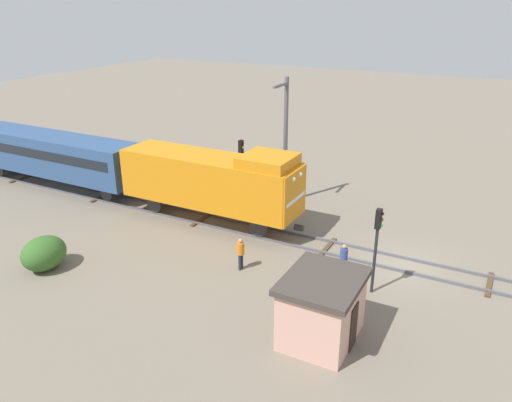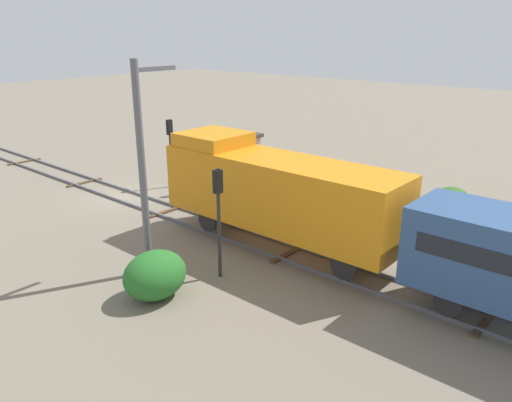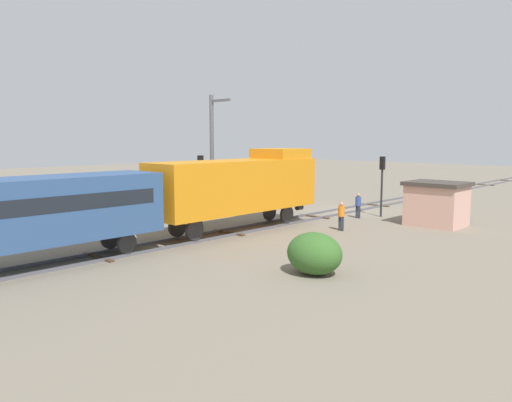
{
  "view_description": "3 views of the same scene",
  "coord_description": "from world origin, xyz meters",
  "views": [
    {
      "loc": [
        -23.3,
        -3.89,
        12.58
      ],
      "look_at": [
        0.55,
        8.79,
        1.69
      ],
      "focal_mm": 35.0,
      "sensor_mm": 36.0,
      "label": 1
    },
    {
      "loc": [
        15.85,
        24.0,
        9.16
      ],
      "look_at": [
        -1.44,
        9.09,
        1.37
      ],
      "focal_mm": 35.0,
      "sensor_mm": 36.0,
      "label": 2
    },
    {
      "loc": [
        -20.39,
        31.55,
        5.4
      ],
      "look_at": [
        -0.24,
        10.23,
        1.71
      ],
      "focal_mm": 35.0,
      "sensor_mm": 36.0,
      "label": 3
    }
  ],
  "objects": [
    {
      "name": "worker_near_track",
      "position": [
        -2.4,
        2.39,
        1.0
      ],
      "size": [
        0.38,
        0.38,
        1.7
      ],
      "rotation": [
        0.0,
        0.0,
        6.26
      ],
      "color": "#262B38",
      "rests_on": "ground"
    },
    {
      "name": "bush_mid",
      "position": [
        6.07,
        10.78,
        0.88
      ],
      "size": [
        2.41,
        1.97,
        1.75
      ],
      "primitive_type": "ellipsoid",
      "color": "#256726",
      "rests_on": "ground"
    },
    {
      "name": "worker_by_signal",
      "position": [
        -4.2,
        7.13,
        1.0
      ],
      "size": [
        0.38,
        0.38,
        1.7
      ],
      "rotation": [
        0.0,
        0.0,
        1.23
      ],
      "color": "#262B38",
      "rests_on": "ground"
    },
    {
      "name": "railway_track",
      "position": [
        0.0,
        0.0,
        0.07
      ],
      "size": [
        2.4,
        97.89,
        0.16
      ],
      "color": "#595960",
      "rests_on": "ground"
    },
    {
      "name": "locomotive",
      "position": [
        0.0,
        11.41,
        2.77
      ],
      "size": [
        2.9,
        11.6,
        4.6
      ],
      "color": "orange",
      "rests_on": "railway_track"
    },
    {
      "name": "ground_plane",
      "position": [
        0.0,
        0.0,
        0.0
      ],
      "size": [
        146.83,
        146.83,
        0.0
      ],
      "primitive_type": "plane",
      "color": "#756B5B"
    },
    {
      "name": "catenary_mast",
      "position": [
        4.94,
        9.01,
        4.38
      ],
      "size": [
        1.94,
        0.28,
        8.27
      ],
      "color": "#595960",
      "rests_on": "ground"
    },
    {
      "name": "traffic_signal_near",
      "position": [
        -3.2,
        0.71,
        2.9
      ],
      "size": [
        0.32,
        0.34,
        4.17
      ],
      "color": "#262628",
      "rests_on": "ground"
    },
    {
      "name": "bush_near",
      "position": [
        -8.76,
        15.85,
        0.85
      ],
      "size": [
        2.34,
        1.91,
        1.7
      ],
      "primitive_type": "ellipsoid",
      "color": "#346026",
      "rests_on": "ground"
    },
    {
      "name": "traffic_signal_mid",
      "position": [
        3.4,
        11.38,
        3.01
      ],
      "size": [
        0.32,
        0.34,
        4.35
      ],
      "color": "#262628",
      "rests_on": "ground"
    },
    {
      "name": "relay_hut",
      "position": [
        -7.5,
        1.59,
        1.39
      ],
      "size": [
        3.5,
        2.9,
        2.74
      ],
      "color": "#D19E8C",
      "rests_on": "ground"
    }
  ]
}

